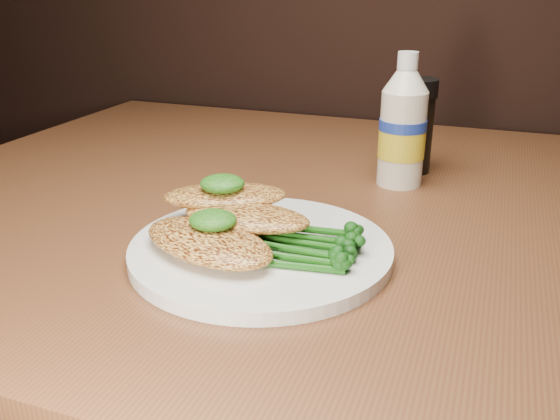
% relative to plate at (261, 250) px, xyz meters
% --- Properties ---
extents(plate, '(0.24, 0.24, 0.01)m').
position_rel_plate_xyz_m(plate, '(0.00, 0.00, 0.00)').
color(plate, white).
rests_on(plate, dining_table).
extents(chicken_front, '(0.15, 0.11, 0.02)m').
position_rel_plate_xyz_m(chicken_front, '(-0.04, -0.03, 0.02)').
color(chicken_front, gold).
rests_on(chicken_front, plate).
extents(chicken_mid, '(0.12, 0.06, 0.02)m').
position_rel_plate_xyz_m(chicken_mid, '(-0.02, 0.01, 0.02)').
color(chicken_mid, gold).
rests_on(chicken_mid, plate).
extents(chicken_back, '(0.13, 0.10, 0.02)m').
position_rel_plate_xyz_m(chicken_back, '(-0.05, 0.04, 0.03)').
color(chicken_back, gold).
rests_on(chicken_back, plate).
extents(pesto_front, '(0.04, 0.04, 0.02)m').
position_rel_plate_xyz_m(pesto_front, '(-0.04, -0.02, 0.03)').
color(pesto_front, '#0F3407').
rests_on(pesto_front, chicken_front).
extents(pesto_back, '(0.05, 0.05, 0.02)m').
position_rel_plate_xyz_m(pesto_back, '(-0.05, 0.03, 0.05)').
color(pesto_back, '#0F3407').
rests_on(pesto_back, chicken_back).
extents(broccolini_bundle, '(0.13, 0.12, 0.02)m').
position_rel_plate_xyz_m(broccolini_bundle, '(0.04, -0.00, 0.01)').
color(broccolini_bundle, '#185111').
rests_on(broccolini_bundle, plate).
extents(mayo_bottle, '(0.06, 0.06, 0.16)m').
position_rel_plate_xyz_m(mayo_bottle, '(0.08, 0.24, 0.07)').
color(mayo_bottle, beige).
rests_on(mayo_bottle, dining_table).
extents(pepper_grinder, '(0.06, 0.06, 0.12)m').
position_rel_plate_xyz_m(pepper_grinder, '(0.09, 0.30, 0.05)').
color(pepper_grinder, black).
rests_on(pepper_grinder, dining_table).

